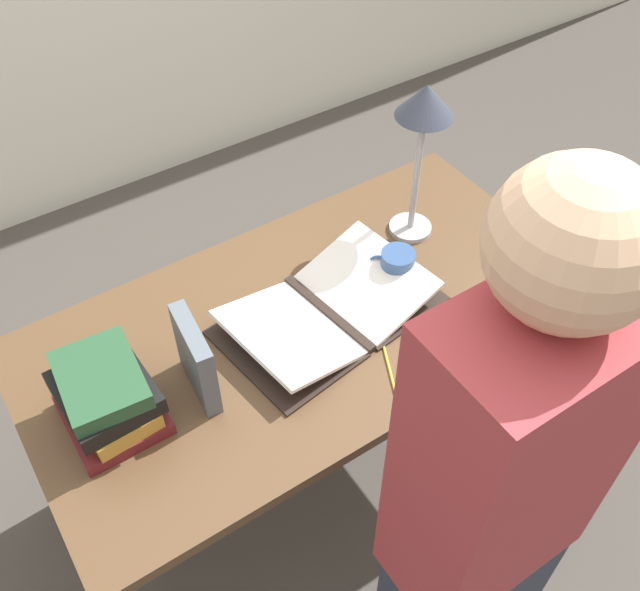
{
  "coord_description": "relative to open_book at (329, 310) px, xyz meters",
  "views": [
    {
      "loc": [
        -0.65,
        -1.03,
        2.18
      ],
      "look_at": [
        0.03,
        -0.01,
        0.86
      ],
      "focal_mm": 40.0,
      "sensor_mm": 36.0,
      "label": 1
    }
  ],
  "objects": [
    {
      "name": "person_reader",
      "position": [
        -0.12,
        -0.69,
        0.07
      ],
      "size": [
        0.36,
        0.23,
        1.73
      ],
      "rotation": [
        0.0,
        0.0,
        3.14
      ],
      "color": "#2D3342",
      "rests_on": "ground_plane"
    },
    {
      "name": "reading_lamp",
      "position": [
        0.39,
        0.15,
        0.36
      ],
      "size": [
        0.15,
        0.15,
        0.48
      ],
      "color": "#ADADB2",
      "rests_on": "reading_desk"
    },
    {
      "name": "ground_plane",
      "position": [
        -0.05,
        0.02,
        -0.8
      ],
      "size": [
        12.0,
        12.0,
        0.0
      ],
      "primitive_type": "plane",
      "color": "#47423D"
    },
    {
      "name": "book_stack_tall",
      "position": [
        -0.59,
        0.01,
        0.06
      ],
      "size": [
        0.21,
        0.24,
        0.17
      ],
      "color": "maroon",
      "rests_on": "reading_desk"
    },
    {
      "name": "pencil",
      "position": [
        0.03,
        -0.21,
        -0.02
      ],
      "size": [
        0.08,
        0.16,
        0.01
      ],
      "rotation": [
        0.0,
        0.0,
        -0.44
      ],
      "color": "gold",
      "rests_on": "reading_desk"
    },
    {
      "name": "coffee_mug",
      "position": [
        0.23,
        0.01,
        0.03
      ],
      "size": [
        0.1,
        0.11,
        0.1
      ],
      "rotation": [
        0.0,
        0.0,
        2.29
      ],
      "color": "#335184",
      "rests_on": "reading_desk"
    },
    {
      "name": "book_standing_upright",
      "position": [
        -0.38,
        -0.02,
        0.08
      ],
      "size": [
        0.06,
        0.19,
        0.21
      ],
      "rotation": [
        0.0,
        0.0,
        -0.1
      ],
      "color": "slate",
      "rests_on": "reading_desk"
    },
    {
      "name": "reading_desk",
      "position": [
        -0.05,
        0.02,
        -0.12
      ],
      "size": [
        1.49,
        0.77,
        0.78
      ],
      "color": "brown",
      "rests_on": "ground_plane"
    },
    {
      "name": "open_book",
      "position": [
        0.0,
        0.0,
        0.0
      ],
      "size": [
        0.61,
        0.42,
        0.08
      ],
      "rotation": [
        0.0,
        0.0,
        0.14
      ],
      "color": "black",
      "rests_on": "reading_desk"
    }
  ]
}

